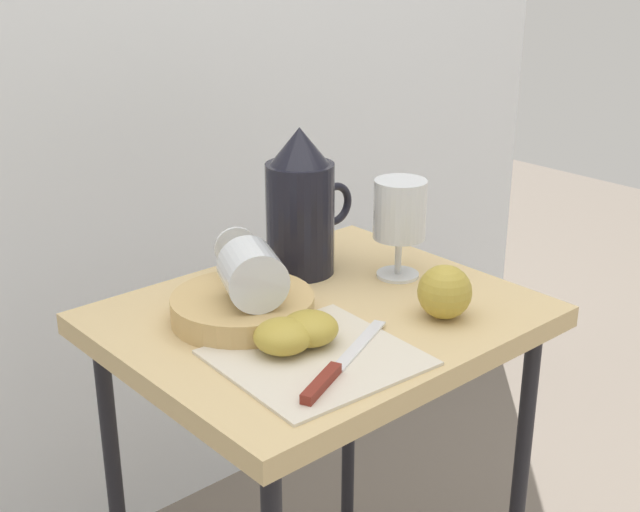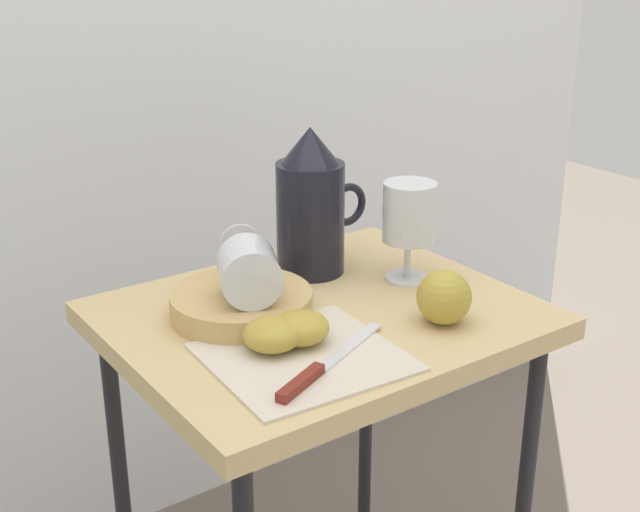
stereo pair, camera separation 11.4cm
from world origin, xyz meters
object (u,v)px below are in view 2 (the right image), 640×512
(basket_tray, at_px, (242,304))
(wine_glass_upright, at_px, (409,218))
(apple_half_left, at_px, (272,334))
(apple_whole, at_px, (444,297))
(table, at_px, (320,355))
(knife, at_px, (318,370))
(apple_half_right, at_px, (300,328))
(pitcher, at_px, (311,214))
(wine_glass_tipped_near, at_px, (249,270))

(basket_tray, xyz_separation_m, wine_glass_upright, (0.27, -0.03, 0.08))
(apple_half_left, relative_size, apple_whole, 1.00)
(table, relative_size, knife, 3.13)
(basket_tray, height_order, apple_half_right, apple_half_right)
(pitcher, distance_m, wine_glass_tipped_near, 0.20)
(knife, bearing_deg, apple_half_left, 96.72)
(wine_glass_upright, bearing_deg, wine_glass_tipped_near, 178.06)
(basket_tray, height_order, apple_whole, apple_whole)
(table, xyz_separation_m, wine_glass_tipped_near, (-0.10, 0.02, 0.14))
(wine_glass_tipped_near, height_order, apple_half_left, wine_glass_tipped_near)
(table, height_order, wine_glass_tipped_near, wine_glass_tipped_near)
(apple_whole, bearing_deg, apple_half_left, 165.35)
(wine_glass_tipped_near, bearing_deg, basket_tray, 89.90)
(apple_half_left, height_order, apple_half_right, same)
(wine_glass_upright, xyz_separation_m, knife, (-0.28, -0.16, -0.09))
(basket_tray, bearing_deg, apple_half_right, -81.72)
(wine_glass_upright, relative_size, apple_whole, 2.04)
(apple_half_left, bearing_deg, apple_half_right, -6.93)
(basket_tray, bearing_deg, table, -25.27)
(pitcher, height_order, wine_glass_upright, pitcher)
(wine_glass_upright, xyz_separation_m, apple_half_right, (-0.25, -0.09, -0.07))
(pitcher, bearing_deg, wine_glass_upright, -49.03)
(apple_half_right, bearing_deg, pitcher, 52.14)
(wine_glass_upright, bearing_deg, basket_tray, 173.21)
(wine_glass_upright, relative_size, apple_half_left, 2.04)
(apple_half_left, relative_size, apple_half_right, 1.00)
(pitcher, relative_size, apple_half_left, 3.04)
(table, relative_size, apple_half_right, 9.18)
(wine_glass_tipped_near, height_order, knife, wine_glass_tipped_near)
(table, bearing_deg, apple_half_left, -150.88)
(apple_half_left, distance_m, apple_half_right, 0.04)
(table, height_order, pitcher, pitcher)
(pitcher, relative_size, wine_glass_upright, 1.49)
(table, bearing_deg, wine_glass_upright, 4.83)
(table, bearing_deg, apple_whole, -48.64)
(pitcher, height_order, knife, pitcher)
(basket_tray, distance_m, wine_glass_upright, 0.28)
(apple_whole, xyz_separation_m, knife, (-0.22, -0.02, -0.03))
(knife, bearing_deg, table, 53.90)
(basket_tray, relative_size, pitcher, 0.86)
(basket_tray, relative_size, wine_glass_tipped_near, 1.20)
(pitcher, bearing_deg, knife, -123.40)
(pitcher, relative_size, apple_half_right, 3.04)
(wine_glass_tipped_near, bearing_deg, pitcher, 31.07)
(table, relative_size, apple_whole, 9.18)
(pitcher, xyz_separation_m, wine_glass_upright, (0.10, -0.11, 0.01))
(table, xyz_separation_m, basket_tray, (-0.10, 0.05, 0.09))
(apple_half_left, xyz_separation_m, apple_half_right, (0.04, -0.00, 0.00))
(table, xyz_separation_m, knife, (-0.11, -0.15, 0.08))
(table, xyz_separation_m, apple_half_left, (-0.12, -0.07, 0.09))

